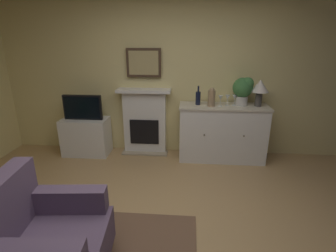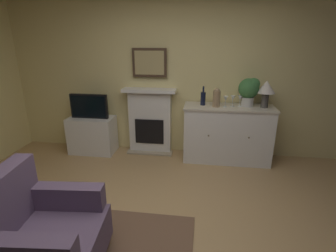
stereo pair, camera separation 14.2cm
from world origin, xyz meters
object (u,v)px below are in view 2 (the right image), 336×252
(tv_cabinet, at_px, (93,135))
(tv_set, at_px, (89,106))
(fireplace_unit, at_px, (150,121))
(framed_picture, at_px, (149,63))
(table_lamp, at_px, (266,89))
(wine_bottle, at_px, (203,98))
(wine_glass_left, at_px, (226,99))
(armchair, at_px, (41,235))
(wine_glass_center, at_px, (233,99))
(wine_glass_right, at_px, (240,98))
(potted_plant_small, at_px, (249,89))
(sideboard_cabinet, at_px, (227,134))
(vase_decorative, at_px, (217,98))

(tv_cabinet, relative_size, tv_set, 1.21)
(fireplace_unit, bearing_deg, framed_picture, 90.00)
(framed_picture, xyz_separation_m, tv_cabinet, (-0.98, -0.21, -1.19))
(table_lamp, xyz_separation_m, tv_set, (-2.75, -0.01, -0.36))
(wine_bottle, relative_size, tv_set, 0.47)
(framed_picture, relative_size, table_lamp, 1.38)
(wine_glass_left, bearing_deg, tv_cabinet, 178.46)
(tv_cabinet, bearing_deg, wine_glass_left, -1.54)
(wine_glass_left, distance_m, armchair, 2.87)
(fireplace_unit, relative_size, wine_bottle, 3.79)
(wine_glass_center, height_order, wine_glass_right, same)
(potted_plant_small, bearing_deg, armchair, -128.34)
(sideboard_cabinet, xyz_separation_m, vase_decorative, (-0.20, -0.05, 0.59))
(wine_glass_right, relative_size, potted_plant_small, 0.38)
(wine_glass_left, distance_m, potted_plant_small, 0.38)
(wine_glass_left, bearing_deg, potted_plant_small, 14.54)
(table_lamp, xyz_separation_m, potted_plant_small, (-0.23, 0.05, -0.02))
(vase_decorative, xyz_separation_m, tv_set, (-2.04, 0.04, -0.22))
(wine_glass_center, relative_size, tv_cabinet, 0.22)
(fireplace_unit, bearing_deg, tv_cabinet, -170.55)
(wine_glass_left, bearing_deg, vase_decorative, -177.15)
(framed_picture, height_order, wine_glass_right, framed_picture)
(tv_set, bearing_deg, armchair, -75.56)
(wine_glass_right, xyz_separation_m, tv_set, (-2.39, -0.03, -0.20))
(armchair, bearing_deg, sideboard_cabinet, 55.40)
(tv_cabinet, xyz_separation_m, tv_set, (0.00, -0.02, 0.51))
(potted_plant_small, bearing_deg, wine_bottle, -178.22)
(wine_glass_right, bearing_deg, tv_cabinet, -179.73)
(vase_decorative, relative_size, potted_plant_small, 0.65)
(fireplace_unit, xyz_separation_m, armchair, (-0.37, -2.54, -0.17))
(framed_picture, height_order, wine_bottle, framed_picture)
(wine_glass_center, distance_m, potted_plant_small, 0.27)
(fireplace_unit, height_order, tv_cabinet, fireplace_unit)
(vase_decorative, xyz_separation_m, armchair, (-1.43, -2.32, -0.65))
(tv_set, bearing_deg, wine_glass_center, 0.17)
(wine_glass_center, xyz_separation_m, armchair, (-1.68, -2.37, -0.63))
(tv_set, bearing_deg, table_lamp, 0.17)
(vase_decorative, bearing_deg, tv_cabinet, 178.18)
(potted_plant_small, bearing_deg, tv_cabinet, -179.31)
(vase_decorative, bearing_deg, wine_glass_left, 2.85)
(wine_glass_left, bearing_deg, tv_set, 179.07)
(fireplace_unit, distance_m, wine_glass_right, 1.50)
(armchair, bearing_deg, potted_plant_small, 51.66)
(wine_bottle, bearing_deg, potted_plant_small, 1.78)
(armchair, bearing_deg, tv_set, 104.44)
(wine_glass_left, relative_size, wine_glass_right, 1.00)
(tv_cabinet, bearing_deg, wine_glass_center, -0.41)
(sideboard_cabinet, xyz_separation_m, wine_bottle, (-0.40, 0.02, 0.55))
(wine_glass_center, xyz_separation_m, tv_set, (-2.28, -0.01, -0.20))
(wine_glass_left, bearing_deg, wine_glass_center, 20.84)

